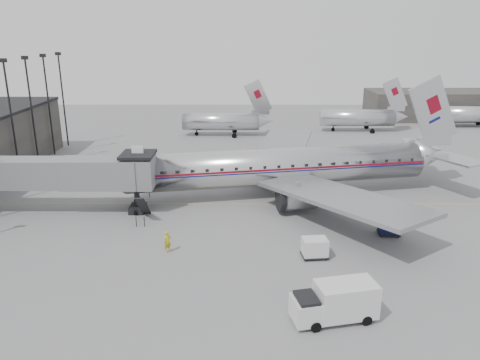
# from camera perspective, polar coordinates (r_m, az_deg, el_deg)

# --- Properties ---
(ground) EXTENTS (160.00, 160.00, 0.00)m
(ground) POSITION_cam_1_polar(r_m,az_deg,el_deg) (46.78, -2.01, -5.49)
(ground) COLOR slate
(ground) RESTS_ON ground
(hangar) EXTENTS (30.00, 12.00, 6.00)m
(hangar) POSITION_cam_1_polar(r_m,az_deg,el_deg) (112.75, 22.97, 8.45)
(hangar) COLOR #33312E
(hangar) RESTS_ON ground
(apron_line) EXTENTS (60.00, 0.15, 0.01)m
(apron_line) POSITION_cam_1_polar(r_m,az_deg,el_deg) (52.33, 1.52, -2.91)
(apron_line) COLOR gold
(apron_line) RESTS_ON ground
(jet_bridge) EXTENTS (21.00, 6.20, 7.10)m
(jet_bridge) POSITION_cam_1_polar(r_m,az_deg,el_deg) (52.12, -20.54, 0.69)
(jet_bridge) COLOR slate
(jet_bridge) RESTS_ON ground
(distant_aircraft_near) EXTENTS (16.39, 3.20, 10.26)m
(distant_aircraft_near) POSITION_cam_1_polar(r_m,az_deg,el_deg) (86.48, -2.22, 7.23)
(distant_aircraft_near) COLOR silver
(distant_aircraft_near) RESTS_ON ground
(distant_aircraft_mid) EXTENTS (16.39, 3.20, 10.26)m
(distant_aircraft_mid) POSITION_cam_1_polar(r_m,az_deg,el_deg) (93.09, 14.23, 7.45)
(distant_aircraft_mid) COLOR silver
(distant_aircraft_mid) RESTS_ON ground
(distant_aircraft_far) EXTENTS (16.39, 3.20, 10.26)m
(distant_aircraft_far) POSITION_cam_1_polar(r_m,az_deg,el_deg) (105.11, 26.61, 7.25)
(distant_aircraft_far) COLOR silver
(distant_aircraft_far) RESTS_ON ground
(airliner) EXTENTS (42.85, 39.35, 13.67)m
(airliner) POSITION_cam_1_polar(r_m,az_deg,el_deg) (54.48, 5.52, 1.66)
(airliner) COLOR silver
(airliner) RESTS_ON ground
(service_van) EXTENTS (5.92, 3.27, 2.63)m
(service_van) POSITION_cam_1_polar(r_m,az_deg,el_deg) (32.48, 11.54, -14.31)
(service_van) COLOR silver
(service_van) RESTS_ON ground
(baggage_cart_navy) EXTENTS (2.10, 1.68, 1.54)m
(baggage_cart_navy) POSITION_cam_1_polar(r_m,az_deg,el_deg) (46.42, 17.72, -5.46)
(baggage_cart_navy) COLOR black
(baggage_cart_navy) RESTS_ON ground
(baggage_cart_white) EXTENTS (2.32, 1.87, 1.70)m
(baggage_cart_white) POSITION_cam_1_polar(r_m,az_deg,el_deg) (40.54, 9.10, -8.12)
(baggage_cart_white) COLOR silver
(baggage_cart_white) RESTS_ON ground
(ramp_worker) EXTENTS (0.84, 0.82, 1.95)m
(ramp_worker) POSITION_cam_1_polar(r_m,az_deg,el_deg) (41.37, -8.83, -7.45)
(ramp_worker) COLOR gold
(ramp_worker) RESTS_ON ground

